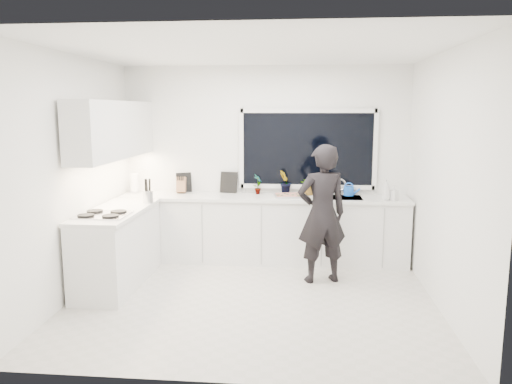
# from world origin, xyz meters

# --- Properties ---
(floor) EXTENTS (4.00, 3.50, 0.02)m
(floor) POSITION_xyz_m (0.00, 0.00, -0.01)
(floor) COLOR beige
(floor) RESTS_ON ground
(wall_back) EXTENTS (4.00, 0.02, 2.70)m
(wall_back) POSITION_xyz_m (0.00, 1.76, 1.35)
(wall_back) COLOR white
(wall_back) RESTS_ON ground
(wall_left) EXTENTS (0.02, 3.50, 2.70)m
(wall_left) POSITION_xyz_m (-2.01, 0.00, 1.35)
(wall_left) COLOR white
(wall_left) RESTS_ON ground
(wall_right) EXTENTS (0.02, 3.50, 2.70)m
(wall_right) POSITION_xyz_m (2.01, 0.00, 1.35)
(wall_right) COLOR white
(wall_right) RESTS_ON ground
(ceiling) EXTENTS (4.00, 3.50, 0.02)m
(ceiling) POSITION_xyz_m (0.00, 0.00, 2.71)
(ceiling) COLOR white
(ceiling) RESTS_ON wall_back
(window) EXTENTS (1.80, 0.02, 1.00)m
(window) POSITION_xyz_m (0.60, 1.73, 1.55)
(window) COLOR black
(window) RESTS_ON wall_back
(base_cabinets_back) EXTENTS (3.92, 0.58, 0.88)m
(base_cabinets_back) POSITION_xyz_m (0.00, 1.45, 0.44)
(base_cabinets_back) COLOR white
(base_cabinets_back) RESTS_ON floor
(base_cabinets_left) EXTENTS (0.58, 1.60, 0.88)m
(base_cabinets_left) POSITION_xyz_m (-1.67, 0.35, 0.44)
(base_cabinets_left) COLOR white
(base_cabinets_left) RESTS_ON floor
(countertop_back) EXTENTS (3.94, 0.62, 0.04)m
(countertop_back) POSITION_xyz_m (0.00, 1.44, 0.90)
(countertop_back) COLOR silver
(countertop_back) RESTS_ON base_cabinets_back
(countertop_left) EXTENTS (0.62, 1.60, 0.04)m
(countertop_left) POSITION_xyz_m (-1.67, 0.35, 0.90)
(countertop_left) COLOR silver
(countertop_left) RESTS_ON base_cabinets_left
(upper_cabinets) EXTENTS (0.34, 2.10, 0.70)m
(upper_cabinets) POSITION_xyz_m (-1.79, 0.70, 1.85)
(upper_cabinets) COLOR white
(upper_cabinets) RESTS_ON wall_left
(sink) EXTENTS (0.58, 0.42, 0.14)m
(sink) POSITION_xyz_m (1.05, 1.45, 0.87)
(sink) COLOR silver
(sink) RESTS_ON countertop_back
(faucet) EXTENTS (0.03, 0.03, 0.22)m
(faucet) POSITION_xyz_m (1.05, 1.65, 1.03)
(faucet) COLOR silver
(faucet) RESTS_ON countertop_back
(stovetop) EXTENTS (0.56, 0.48, 0.03)m
(stovetop) POSITION_xyz_m (-1.69, -0.00, 0.94)
(stovetop) COLOR black
(stovetop) RESTS_ON countertop_left
(person) EXTENTS (0.71, 0.58, 1.69)m
(person) POSITION_xyz_m (0.78, 0.67, 0.85)
(person) COLOR black
(person) RESTS_ON floor
(pizza_tray) EXTENTS (0.49, 0.39, 0.03)m
(pizza_tray) POSITION_xyz_m (0.38, 1.42, 0.94)
(pizza_tray) COLOR silver
(pizza_tray) RESTS_ON countertop_back
(pizza) EXTENTS (0.44, 0.35, 0.01)m
(pizza) POSITION_xyz_m (0.38, 1.42, 0.95)
(pizza) COLOR red
(pizza) RESTS_ON pizza_tray
(watering_can) EXTENTS (0.17, 0.17, 0.13)m
(watering_can) POSITION_xyz_m (1.18, 1.61, 0.98)
(watering_can) COLOR blue
(watering_can) RESTS_ON countertop_back
(paper_towel_roll) EXTENTS (0.14, 0.14, 0.26)m
(paper_towel_roll) POSITION_xyz_m (-1.85, 1.55, 1.05)
(paper_towel_roll) COLOR white
(paper_towel_roll) RESTS_ON countertop_back
(knife_block) EXTENTS (0.14, 0.11, 0.22)m
(knife_block) POSITION_xyz_m (-1.18, 1.59, 1.03)
(knife_block) COLOR olive
(knife_block) RESTS_ON countertop_back
(utensil_crock) EXTENTS (0.17, 0.17, 0.16)m
(utensil_crock) POSITION_xyz_m (-1.42, 0.80, 1.00)
(utensil_crock) COLOR #BBBABF
(utensil_crock) RESTS_ON countertop_left
(picture_frame_large) EXTENTS (0.21, 0.10, 0.28)m
(picture_frame_large) POSITION_xyz_m (-1.16, 1.69, 1.06)
(picture_frame_large) COLOR black
(picture_frame_large) RESTS_ON countertop_back
(picture_frame_small) EXTENTS (0.25, 0.07, 0.30)m
(picture_frame_small) POSITION_xyz_m (-0.51, 1.69, 1.07)
(picture_frame_small) COLOR black
(picture_frame_small) RESTS_ON countertop_back
(herb_plants) EXTENTS (0.95, 0.33, 0.34)m
(herb_plants) POSITION_xyz_m (0.41, 1.61, 1.07)
(herb_plants) COLOR #26662D
(herb_plants) RESTS_ON countertop_back
(soap_bottles) EXTENTS (0.23, 0.14, 0.27)m
(soap_bottles) POSITION_xyz_m (1.67, 1.30, 1.04)
(soap_bottles) COLOR #D8BF66
(soap_bottles) RESTS_ON countertop_back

